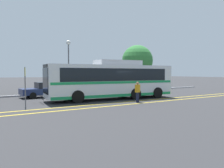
# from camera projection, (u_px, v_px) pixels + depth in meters

# --- Properties ---
(ground_plane) EXTENTS (220.00, 220.00, 0.00)m
(ground_plane) POSITION_uv_depth(u_px,v_px,m) (122.00, 99.00, 19.85)
(ground_plane) COLOR #2D2D30
(lane_strip_0) EXTENTS (31.48, 0.20, 0.01)m
(lane_strip_0) POSITION_uv_depth(u_px,v_px,m) (126.00, 102.00, 17.60)
(lane_strip_0) COLOR gold
(lane_strip_0) RESTS_ON ground_plane
(lane_strip_1) EXTENTS (31.48, 0.20, 0.01)m
(lane_strip_1) POSITION_uv_depth(u_px,v_px,m) (136.00, 104.00, 16.54)
(lane_strip_1) COLOR gold
(lane_strip_1) RESTS_ON ground_plane
(curb_strip) EXTENTS (39.48, 0.36, 0.15)m
(curb_strip) POSITION_uv_depth(u_px,v_px,m) (82.00, 93.00, 25.04)
(curb_strip) COLOR #99999E
(curb_strip) RESTS_ON ground_plane
(transit_bus) EXTENTS (11.94, 3.48, 3.46)m
(transit_bus) POSITION_uv_depth(u_px,v_px,m) (112.00, 80.00, 19.38)
(transit_bus) COLOR silver
(transit_bus) RESTS_ON ground_plane
(parked_car_1) EXTENTS (4.64, 2.14, 1.45)m
(parked_car_1) POSITION_uv_depth(u_px,v_px,m) (46.00, 90.00, 21.10)
(parked_car_1) COLOR navy
(parked_car_1) RESTS_ON ground_plane
(parked_car_2) EXTENTS (4.34, 2.14, 1.48)m
(parked_car_2) POSITION_uv_depth(u_px,v_px,m) (104.00, 87.00, 24.31)
(parked_car_2) COLOR #4C3823
(parked_car_2) RESTS_ON ground_plane
(parked_car_3) EXTENTS (4.40, 1.83, 1.49)m
(parked_car_3) POSITION_uv_depth(u_px,v_px,m) (138.00, 86.00, 27.03)
(parked_car_3) COLOR maroon
(parked_car_3) RESTS_ON ground_plane
(pedestrian_0) EXTENTS (0.46, 0.33, 1.63)m
(pedestrian_0) POSITION_uv_depth(u_px,v_px,m) (138.00, 91.00, 17.31)
(pedestrian_0) COLOR #191E38
(pedestrian_0) RESTS_ON ground_plane
(bus_stop_sign) EXTENTS (0.07, 0.40, 2.73)m
(bus_stop_sign) POSITION_uv_depth(u_px,v_px,m) (25.00, 82.00, 14.74)
(bus_stop_sign) COLOR #59595E
(bus_stop_sign) RESTS_ON ground_plane
(street_lamp) EXTENTS (0.50, 0.50, 6.05)m
(street_lamp) POSITION_uv_depth(u_px,v_px,m) (69.00, 55.00, 24.83)
(street_lamp) COLOR #59595E
(street_lamp) RESTS_ON ground_plane
(tree_1) EXTENTS (4.39, 4.39, 6.30)m
(tree_1) POSITION_uv_depth(u_px,v_px,m) (137.00, 61.00, 31.12)
(tree_1) COLOR #513823
(tree_1) RESTS_ON ground_plane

